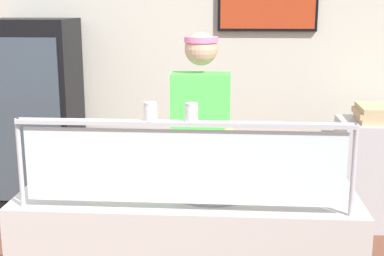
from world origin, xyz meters
TOP-DOWN VIEW (x-y plane):
  - shop_rear_unit at (0.91, 2.74)m, footprint 6.20×0.13m
  - sneeze_guard at (0.90, 0.06)m, footprint 1.62×0.06m
  - pizza_tray at (1.02, 0.34)m, footprint 0.44×0.44m
  - pizza_server at (1.01, 0.32)m, footprint 0.08×0.28m
  - parmesan_shaker at (0.75, 0.06)m, footprint 0.06×0.06m
  - pepper_flake_shaker at (0.94, 0.06)m, footprint 0.06×0.06m
  - worker_figure at (0.93, 1.01)m, footprint 0.41×0.50m
  - drink_fridge at (-0.65, 2.29)m, footprint 0.74×0.60m
  - prep_shelf at (2.43, 2.25)m, footprint 0.70×0.55m
  - pizza_box_stack at (2.43, 2.25)m, footprint 0.46×0.44m

SIDE VIEW (x-z plane):
  - prep_shelf at x=2.43m, z-range 0.00..0.94m
  - drink_fridge at x=-0.65m, z-range 0.00..1.80m
  - pizza_tray at x=1.02m, z-range 0.95..0.98m
  - pizza_server at x=1.01m, z-range 0.99..0.99m
  - worker_figure at x=0.93m, z-range 0.13..1.89m
  - pizza_box_stack at x=2.43m, z-range 0.94..1.07m
  - sneeze_guard at x=0.90m, z-range 1.01..1.46m
  - shop_rear_unit at x=0.91m, z-range 0.01..2.71m
  - pepper_flake_shaker at x=0.94m, z-range 1.39..1.48m
  - parmesan_shaker at x=0.75m, z-range 1.39..1.48m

